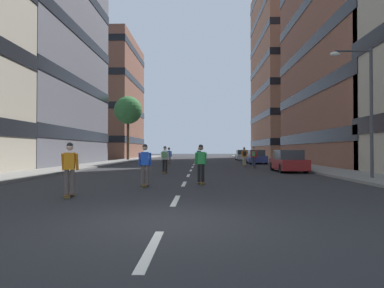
{
  "coord_description": "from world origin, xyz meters",
  "views": [
    {
      "loc": [
        0.78,
        -7.25,
        1.53
      ],
      "look_at": [
        0.0,
        21.09,
        2.02
      ],
      "focal_mm": 31.73,
      "sensor_mm": 36.0,
      "label": 1
    }
  ],
  "objects": [
    {
      "name": "skater_5",
      "position": [
        0.48,
        34.22,
        1.02
      ],
      "size": [
        0.54,
        0.91,
        1.78
      ],
      "color": "brown",
      "rests_on": "ground_plane"
    },
    {
      "name": "skater_7",
      "position": [
        0.76,
        7.97,
        0.98
      ],
      "size": [
        0.57,
        0.92,
        1.78
      ],
      "color": "brown",
      "rests_on": "ground_plane"
    },
    {
      "name": "skater_8",
      "position": [
        -1.64,
        15.09,
        1.02
      ],
      "size": [
        0.54,
        0.91,
        1.78
      ],
      "color": "brown",
      "rests_on": "ground_plane"
    },
    {
      "name": "sidewalk_right",
      "position": [
        9.68,
        34.93,
        0.07
      ],
      "size": [
        3.26,
        85.38,
        0.14
      ],
      "primitive_type": "cube",
      "color": "gray",
      "rests_on": "ground_plane"
    },
    {
      "name": "streetlamp_right",
      "position": [
        8.98,
        10.02,
        4.14
      ],
      "size": [
        2.13,
        0.3,
        6.5
      ],
      "color": "#3F3F44",
      "rests_on": "sidewalk_right"
    },
    {
      "name": "sidewalk_left",
      "position": [
        -9.68,
        34.93,
        0.07
      ],
      "size": [
        3.26,
        85.38,
        0.14
      ],
      "primitive_type": "cube",
      "color": "gray",
      "rests_on": "ground_plane"
    },
    {
      "name": "skater_6",
      "position": [
        -3.84,
        35.88,
        0.98
      ],
      "size": [
        0.57,
        0.92,
        1.78
      ],
      "color": "brown",
      "rests_on": "ground_plane"
    },
    {
      "name": "skater_1",
      "position": [
        4.83,
        24.78,
        1.02
      ],
      "size": [
        0.55,
        0.91,
        1.78
      ],
      "color": "brown",
      "rests_on": "ground_plane"
    },
    {
      "name": "skater_2",
      "position": [
        -2.4,
        26.0,
        0.98
      ],
      "size": [
        0.55,
        0.91,
        1.78
      ],
      "color": "brown",
      "rests_on": "ground_plane"
    },
    {
      "name": "parked_car_near",
      "position": [
        6.85,
        16.6,
        0.7
      ],
      "size": [
        1.82,
        4.4,
        1.52
      ],
      "color": "maroon",
      "rests_on": "ground_plane"
    },
    {
      "name": "skater_4",
      "position": [
        -3.5,
        3.64,
        0.98
      ],
      "size": [
        0.55,
        0.92,
        1.78
      ],
      "color": "brown",
      "rests_on": "ground_plane"
    },
    {
      "name": "skater_3",
      "position": [
        5.26,
        21.8,
        1.02
      ],
      "size": [
        0.57,
        0.92,
        1.78
      ],
      "color": "brown",
      "rests_on": "ground_plane"
    },
    {
      "name": "street_tree_near",
      "position": [
        -9.68,
        40.74,
        7.16
      ],
      "size": [
        3.95,
        3.95,
        9.04
      ],
      "color": "#4C3823",
      "rests_on": "sidewalk_left"
    },
    {
      "name": "lane_markings",
      "position": [
        0.0,
        33.0,
        0.0
      ],
      "size": [
        0.16,
        72.2,
        0.01
      ],
      "color": "silver",
      "rests_on": "ground_plane"
    },
    {
      "name": "building_right_far",
      "position": [
        18.34,
        54.67,
        16.32
      ],
      "size": [
        14.2,
        20.34,
        32.45
      ],
      "color": "#9E6B51",
      "rests_on": "ground_plane"
    },
    {
      "name": "building_left_far",
      "position": [
        -18.34,
        54.67,
        10.86
      ],
      "size": [
        14.2,
        18.02,
        21.54
      ],
      "color": "brown",
      "rests_on": "ground_plane"
    },
    {
      "name": "parked_car_mid",
      "position": [
        6.85,
        43.0,
        0.7
      ],
      "size": [
        1.82,
        4.4,
        1.52
      ],
      "color": "#B2B7BF",
      "rests_on": "ground_plane"
    },
    {
      "name": "building_right_mid",
      "position": [
        18.34,
        26.77,
        15.88
      ],
      "size": [
        14.2,
        22.17,
        31.58
      ],
      "color": "brown",
      "rests_on": "ground_plane"
    },
    {
      "name": "ground_plane",
      "position": [
        0.0,
        31.05,
        0.0
      ],
      "size": [
        186.28,
        186.28,
        0.0
      ],
      "primitive_type": "plane",
      "color": "#28282B"
    },
    {
      "name": "parked_car_far",
      "position": [
        6.85,
        30.43,
        0.7
      ],
      "size": [
        1.82,
        4.4,
        1.52
      ],
      "color": "navy",
      "rests_on": "ground_plane"
    },
    {
      "name": "skater_0",
      "position": [
        -1.58,
        6.84,
        0.98
      ],
      "size": [
        0.55,
        0.92,
        1.78
      ],
      "color": "brown",
      "rests_on": "ground_plane"
    }
  ]
}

